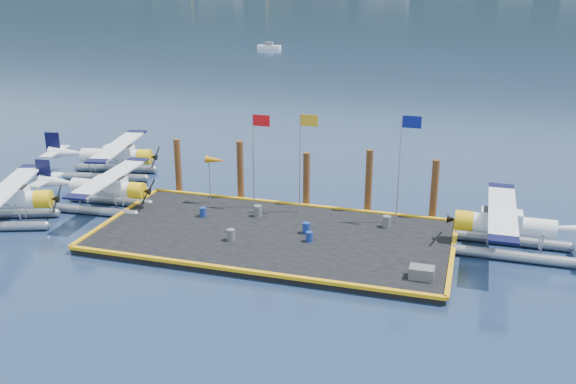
# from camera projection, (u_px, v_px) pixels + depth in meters

# --- Properties ---
(ground) EXTENTS (4000.00, 4000.00, 0.00)m
(ground) POSITION_uv_depth(u_px,v_px,m) (273.00, 240.00, 36.80)
(ground) COLOR #1A2B4E
(ground) RESTS_ON ground
(dock) EXTENTS (20.00, 10.00, 0.40)m
(dock) POSITION_uv_depth(u_px,v_px,m) (273.00, 237.00, 36.74)
(dock) COLOR black
(dock) RESTS_ON ground
(dock_bumpers) EXTENTS (20.25, 10.25, 0.18)m
(dock_bumpers) POSITION_uv_depth(u_px,v_px,m) (273.00, 232.00, 36.64)
(dock_bumpers) COLOR orange
(dock_bumpers) RESTS_ON dock
(seaplane_a) EXTENTS (8.53, 9.07, 3.26)m
(seaplane_a) POSITION_uv_depth(u_px,v_px,m) (5.00, 202.00, 38.64)
(seaplane_a) COLOR gray
(seaplane_a) RESTS_ON ground
(seaplane_b) EXTENTS (7.90, 8.70, 3.09)m
(seaplane_b) POSITION_uv_depth(u_px,v_px,m) (106.00, 190.00, 40.99)
(seaplane_b) COLOR gray
(seaplane_b) RESTS_ON ground
(seaplane_c) EXTENTS (8.54, 9.31, 3.29)m
(seaplane_c) POSITION_uv_depth(u_px,v_px,m) (114.00, 158.00, 47.67)
(seaplane_c) COLOR gray
(seaplane_c) RESTS_ON ground
(seaplane_d) EXTENTS (8.38, 9.22, 3.30)m
(seaplane_d) POSITION_uv_depth(u_px,v_px,m) (508.00, 228.00, 34.74)
(seaplane_d) COLOR gray
(seaplane_d) RESTS_ON ground
(drum_0) EXTENTS (0.41, 0.41, 0.57)m
(drum_0) POSITION_uv_depth(u_px,v_px,m) (203.00, 212.00, 39.15)
(drum_0) COLOR navy
(drum_0) RESTS_ON dock
(drum_1) EXTENTS (0.40, 0.40, 0.57)m
(drum_1) POSITION_uv_depth(u_px,v_px,m) (309.00, 237.00, 35.53)
(drum_1) COLOR navy
(drum_1) RESTS_ON dock
(drum_2) EXTENTS (0.45, 0.45, 0.63)m
(drum_2) POSITION_uv_depth(u_px,v_px,m) (306.00, 228.00, 36.66)
(drum_2) COLOR navy
(drum_2) RESTS_ON dock
(drum_3) EXTENTS (0.46, 0.46, 0.65)m
(drum_3) POSITION_uv_depth(u_px,v_px,m) (231.00, 235.00, 35.66)
(drum_3) COLOR #545459
(drum_3) RESTS_ON dock
(drum_4) EXTENTS (0.49, 0.49, 0.69)m
(drum_4) POSITION_uv_depth(u_px,v_px,m) (387.00, 222.00, 37.50)
(drum_4) COLOR #545459
(drum_4) RESTS_ON dock
(drum_5) EXTENTS (0.48, 0.48, 0.68)m
(drum_5) POSITION_uv_depth(u_px,v_px,m) (258.00, 211.00, 39.18)
(drum_5) COLOR #545459
(drum_5) RESTS_ON dock
(crate) EXTENTS (1.20, 0.80, 0.60)m
(crate) POSITION_uv_depth(u_px,v_px,m) (422.00, 273.00, 31.26)
(crate) COLOR #545459
(crate) RESTS_ON dock
(flagpole_red) EXTENTS (1.14, 0.08, 6.00)m
(flagpole_red) POSITION_uv_depth(u_px,v_px,m) (256.00, 147.00, 39.43)
(flagpole_red) COLOR #9899A1
(flagpole_red) RESTS_ON dock
(flagpole_yellow) EXTENTS (1.14, 0.08, 6.20)m
(flagpole_yellow) POSITION_uv_depth(u_px,v_px,m) (303.00, 148.00, 38.58)
(flagpole_yellow) COLOR #9899A1
(flagpole_yellow) RESTS_ON dock
(flagpole_blue) EXTENTS (1.14, 0.08, 6.50)m
(flagpole_blue) POSITION_uv_depth(u_px,v_px,m) (403.00, 153.00, 36.89)
(flagpole_blue) COLOR #9899A1
(flagpole_blue) RESTS_ON dock
(windsock) EXTENTS (1.40, 0.44, 3.12)m
(windsock) POSITION_uv_depth(u_px,v_px,m) (216.00, 161.00, 40.55)
(windsock) COLOR #9899A1
(windsock) RESTS_ON dock
(piling_0) EXTENTS (0.44, 0.44, 4.00)m
(piling_0) POSITION_uv_depth(u_px,v_px,m) (178.00, 168.00, 43.35)
(piling_0) COLOR #4E2D16
(piling_0) RESTS_ON ground
(piling_1) EXTENTS (0.44, 0.44, 4.20)m
(piling_1) POSITION_uv_depth(u_px,v_px,m) (240.00, 172.00, 42.09)
(piling_1) COLOR #4E2D16
(piling_1) RESTS_ON ground
(piling_2) EXTENTS (0.44, 0.44, 3.80)m
(piling_2) POSITION_uv_depth(u_px,v_px,m) (306.00, 181.00, 40.93)
(piling_2) COLOR #4E2D16
(piling_2) RESTS_ON ground
(piling_3) EXTENTS (0.44, 0.44, 4.30)m
(piling_3) POSITION_uv_depth(u_px,v_px,m) (369.00, 183.00, 39.77)
(piling_3) COLOR #4E2D16
(piling_3) RESTS_ON ground
(piling_4) EXTENTS (0.44, 0.44, 4.00)m
(piling_4) POSITION_uv_depth(u_px,v_px,m) (434.00, 192.00, 38.73)
(piling_4) COLOR #4E2D16
(piling_4) RESTS_ON ground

